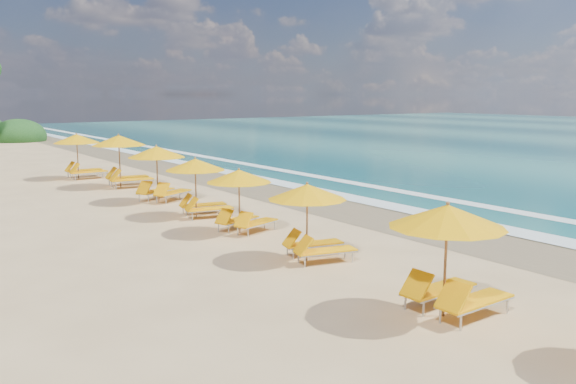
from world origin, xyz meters
The scene contains 10 objects.
ground centered at (0.00, 0.00, 0.00)m, with size 160.00×160.00×0.00m, color tan.
wet_sand centered at (4.00, 0.00, 0.01)m, with size 4.00×160.00×0.01m, color #8B7953.
surf_foam centered at (6.70, 0.00, 0.03)m, with size 4.00×160.00×0.01m.
station_2 centered at (-2.00, -8.33, 1.31)m, with size 2.52×2.33×2.33m.
station_3 centered at (-1.75, -3.56, 1.19)m, with size 2.63×2.54×2.12m.
station_4 centered at (-1.56, 0.32, 1.18)m, with size 2.66×2.60×2.10m.
station_5 centered at (-1.49, 3.36, 1.22)m, with size 2.64×2.53×2.17m.
station_6 centered at (-1.38, 7.12, 1.32)m, with size 3.12×3.12×2.36m.
station_7 centered at (-1.17, 11.78, 1.43)m, with size 2.99×2.84×2.56m.
station_8 centered at (-1.92, 15.95, 1.35)m, with size 2.61×2.42×2.40m.
Camera 1 is at (-11.33, -15.73, 4.38)m, focal length 37.18 mm.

